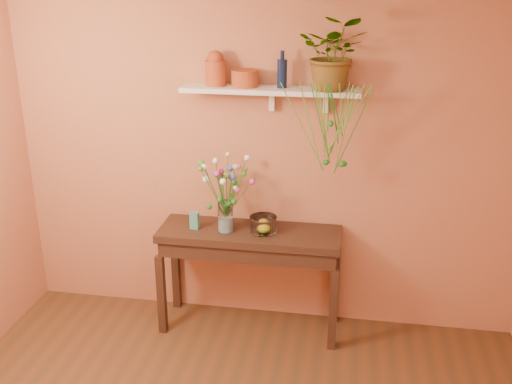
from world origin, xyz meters
name	(u,v)px	position (x,y,z in m)	size (l,w,h in m)	color
room	(200,287)	(0.00, 0.00, 1.35)	(4.04, 4.04, 2.70)	#59331A
sideboard	(250,245)	(-0.08, 1.75, 0.73)	(1.40, 0.45, 0.85)	#3A2118
wall_shelf	(272,91)	(0.06, 1.87, 1.92)	(1.30, 0.24, 0.19)	white
terracotta_jug	(216,69)	(-0.36, 1.89, 2.06)	(0.16, 0.16, 0.25)	#B93E25
terracotta_pot	(245,78)	(-0.14, 1.89, 2.00)	(0.20, 0.20, 0.12)	#B93E25
blue_bottle	(282,73)	(0.13, 1.88, 2.04)	(0.08, 0.08, 0.26)	#0D1936
spider_plant	(334,53)	(0.50, 1.85, 2.19)	(0.46, 0.40, 0.51)	#237020
plant_fronds	(334,135)	(0.53, 1.70, 1.65)	(0.62, 0.35, 0.67)	#237020
glass_vase	(226,219)	(-0.26, 1.72, 0.96)	(0.12, 0.12, 0.24)	white
bouquet	(224,180)	(-0.27, 1.71, 1.27)	(0.44, 0.48, 0.48)	#386B28
glass_bowl	(263,225)	(0.02, 1.75, 0.91)	(0.21, 0.21, 0.12)	white
lemon	(264,227)	(0.03, 1.74, 0.89)	(0.07, 0.07, 0.07)	yellow
carton	(194,221)	(-0.51, 1.72, 0.92)	(0.07, 0.05, 0.13)	teal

